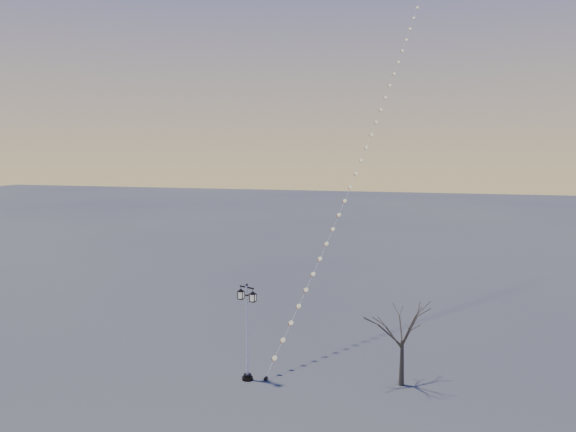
% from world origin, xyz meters
% --- Properties ---
extents(ground, '(300.00, 300.00, 0.00)m').
position_xyz_m(ground, '(0.00, 0.00, 0.00)').
color(ground, '#424442').
rests_on(ground, ground).
extents(street_lamp, '(1.26, 0.80, 5.25)m').
position_xyz_m(street_lamp, '(-1.99, 0.56, 2.91)').
color(street_lamp, black).
rests_on(street_lamp, ground).
extents(bare_tree, '(2.67, 2.67, 4.43)m').
position_xyz_m(bare_tree, '(5.97, 2.21, 3.08)').
color(bare_tree, '#383126').
rests_on(bare_tree, ground).
extents(kite_train, '(7.74, 31.56, 33.17)m').
position_xyz_m(kite_train, '(2.55, 16.27, 16.48)').
color(kite_train, black).
rests_on(kite_train, ground).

